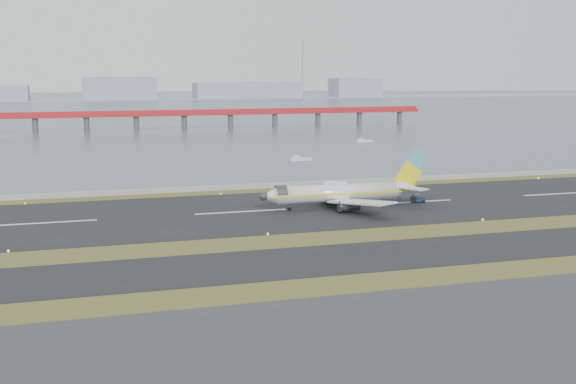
# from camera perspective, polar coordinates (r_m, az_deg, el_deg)

# --- Properties ---
(ground) EXTENTS (1000.00, 1000.00, 0.00)m
(ground) POSITION_cam_1_polar(r_m,az_deg,el_deg) (126.61, -0.74, -4.17)
(ground) COLOR #3B4719
(ground) RESTS_ON ground
(apron_strip) EXTENTS (1000.00, 50.00, 0.10)m
(apron_strip) POSITION_cam_1_polar(r_m,az_deg,el_deg) (77.68, 10.59, -13.47)
(apron_strip) COLOR #323134
(apron_strip) RESTS_ON ground
(taxiway_strip) EXTENTS (1000.00, 18.00, 0.10)m
(taxiway_strip) POSITION_cam_1_polar(r_m,az_deg,el_deg) (115.46, 0.87, -5.52)
(taxiway_strip) COLOR black
(taxiway_strip) RESTS_ON ground
(runway_strip) EXTENTS (1000.00, 45.00, 0.10)m
(runway_strip) POSITION_cam_1_polar(r_m,az_deg,el_deg) (155.01, -3.74, -1.59)
(runway_strip) COLOR black
(runway_strip) RESTS_ON ground
(seawall) EXTENTS (1000.00, 2.50, 1.00)m
(seawall) POSITION_cam_1_polar(r_m,az_deg,el_deg) (183.85, -5.80, 0.32)
(seawall) COLOR gray
(seawall) RESTS_ON ground
(bay_water) EXTENTS (1400.00, 800.00, 1.30)m
(bay_water) POSITION_cam_1_polar(r_m,az_deg,el_deg) (580.10, -13.18, 6.48)
(bay_water) COLOR #414E5D
(bay_water) RESTS_ON ground
(red_pier) EXTENTS (260.00, 5.00, 10.20)m
(red_pier) POSITION_cam_1_polar(r_m,az_deg,el_deg) (372.88, -8.22, 6.08)
(red_pier) COLOR #AC1D22
(red_pier) RESTS_ON ground
(far_shoreline) EXTENTS (1400.00, 80.00, 60.50)m
(far_shoreline) POSITION_cam_1_polar(r_m,az_deg,el_deg) (740.23, -12.88, 7.61)
(far_shoreline) COLOR #919BAC
(far_shoreline) RESTS_ON ground
(airliner) EXTENTS (38.52, 32.89, 12.80)m
(airliner) POSITION_cam_1_polar(r_m,az_deg,el_deg) (159.14, 4.44, -0.05)
(airliner) COLOR silver
(airliner) RESTS_ON ground
(pushback_tug) EXTENTS (3.27, 2.18, 1.96)m
(pushback_tug) POSITION_cam_1_polar(r_m,az_deg,el_deg) (168.15, 10.21, -0.52)
(pushback_tug) COLOR #122032
(pushback_tug) RESTS_ON ground
(workboat_near) EXTENTS (7.44, 2.43, 1.80)m
(workboat_near) POSITION_cam_1_polar(r_m,az_deg,el_deg) (241.11, 0.93, 2.62)
(workboat_near) COLOR silver
(workboat_near) RESTS_ON ground
(workboat_far) EXTENTS (7.11, 3.73, 1.65)m
(workboat_far) POSITION_cam_1_polar(r_m,az_deg,el_deg) (304.79, 6.03, 4.05)
(workboat_far) COLOR silver
(workboat_far) RESTS_ON ground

